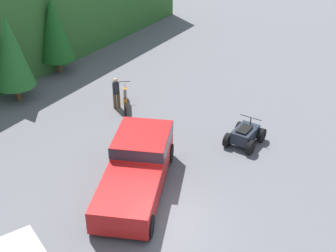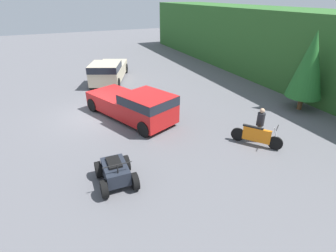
{
  "view_description": "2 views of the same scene",
  "coord_description": "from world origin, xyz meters",
  "px_view_note": "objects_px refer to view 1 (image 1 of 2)",
  "views": [
    {
      "loc": [
        -10.75,
        -7.27,
        11.75
      ],
      "look_at": [
        4.78,
        2.56,
        0.95
      ],
      "focal_mm": 50.0,
      "sensor_mm": 36.0,
      "label": 1
    },
    {
      "loc": [
        14.87,
        -1.86,
        6.53
      ],
      "look_at": [
        4.78,
        2.56,
        0.95
      ],
      "focal_mm": 28.0,
      "sensor_mm": 36.0,
      "label": 2
    }
  ],
  "objects_px": {
    "quad_atv": "(245,135)",
    "dirt_bike": "(125,99)",
    "pickup_truck_red": "(138,165)",
    "rider_person": "(116,92)"
  },
  "relations": [
    {
      "from": "dirt_bike",
      "to": "rider_person",
      "type": "xyz_separation_m",
      "value": [
        -0.27,
        0.36,
        0.46
      ]
    },
    {
      "from": "quad_atv",
      "to": "dirt_bike",
      "type": "bearing_deg",
      "value": 91.6
    },
    {
      "from": "pickup_truck_red",
      "to": "quad_atv",
      "type": "bearing_deg",
      "value": -48.65
    },
    {
      "from": "pickup_truck_red",
      "to": "dirt_bike",
      "type": "xyz_separation_m",
      "value": [
        5.02,
        4.41,
        -0.46
      ]
    },
    {
      "from": "rider_person",
      "to": "pickup_truck_red",
      "type": "bearing_deg",
      "value": 177.44
    },
    {
      "from": "rider_person",
      "to": "quad_atv",
      "type": "bearing_deg",
      "value": -134.76
    },
    {
      "from": "dirt_bike",
      "to": "rider_person",
      "type": "height_order",
      "value": "rider_person"
    },
    {
      "from": "quad_atv",
      "to": "rider_person",
      "type": "bearing_deg",
      "value": 93.74
    },
    {
      "from": "dirt_bike",
      "to": "quad_atv",
      "type": "height_order",
      "value": "quad_atv"
    },
    {
      "from": "pickup_truck_red",
      "to": "rider_person",
      "type": "height_order",
      "value": "pickup_truck_red"
    }
  ]
}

